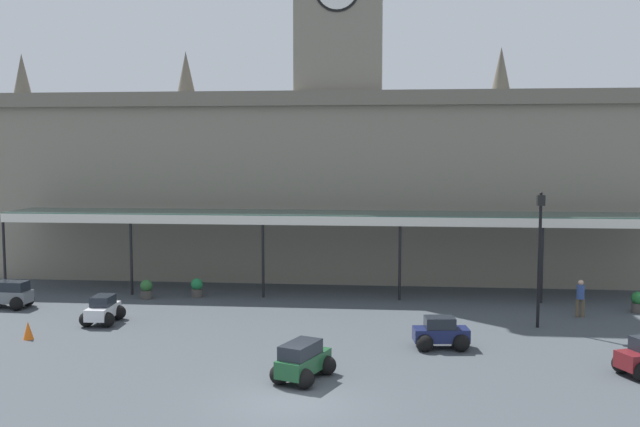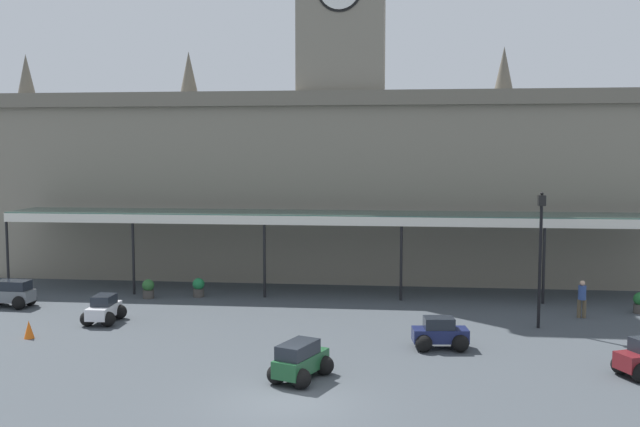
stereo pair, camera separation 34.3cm
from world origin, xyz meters
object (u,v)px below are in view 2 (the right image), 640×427
(victorian_lamppost, at_px, (540,245))
(car_green_estate, at_px, (300,363))
(car_grey_estate, at_px, (10,295))
(planter_by_canopy, at_px, (148,289))
(car_navy_sedan, at_px, (440,335))
(planter_forecourt_centre, at_px, (640,303))
(pedestrian_crossing_forecourt, at_px, (582,298))
(car_white_sedan, at_px, (104,311))
(traffic_cone, at_px, (29,329))
(planter_near_kerb, at_px, (199,287))

(victorian_lamppost, bearing_deg, car_green_estate, -139.43)
(car_grey_estate, height_order, planter_by_canopy, car_grey_estate)
(car_grey_estate, xyz_separation_m, victorian_lamppost, (24.11, -1.36, 2.92))
(car_navy_sedan, bearing_deg, victorian_lamppost, 39.66)
(planter_forecourt_centre, bearing_deg, pedestrian_crossing_forecourt, -157.38)
(pedestrian_crossing_forecourt, distance_m, victorian_lamppost, 4.00)
(car_grey_estate, relative_size, car_white_sedan, 1.11)
(car_navy_sedan, xyz_separation_m, pedestrian_crossing_forecourt, (6.55, 5.61, 0.41))
(traffic_cone, bearing_deg, planter_forecourt_centre, 15.62)
(car_white_sedan, xyz_separation_m, victorian_lamppost, (18.44, 1.06, 2.98))
(car_white_sedan, bearing_deg, planter_forecourt_centre, 10.38)
(pedestrian_crossing_forecourt, distance_m, planter_forecourt_centre, 3.14)
(car_green_estate, bearing_deg, pedestrian_crossing_forecourt, 40.93)
(car_green_estate, distance_m, pedestrian_crossing_forecourt, 14.89)
(car_grey_estate, relative_size, planter_forecourt_centre, 2.39)
(planter_by_canopy, bearing_deg, planter_near_kerb, 14.23)
(car_navy_sedan, distance_m, traffic_cone, 16.04)
(car_navy_sedan, relative_size, traffic_cone, 3.00)
(planter_near_kerb, bearing_deg, planter_by_canopy, -165.77)
(car_navy_sedan, xyz_separation_m, victorian_lamppost, (4.28, 3.55, 2.98))
(car_white_sedan, distance_m, planter_by_canopy, 5.05)
(planter_forecourt_centre, bearing_deg, car_white_sedan, -169.62)
(car_grey_estate, height_order, car_white_sedan, car_grey_estate)
(car_green_estate, bearing_deg, planter_forecourt_centre, 37.79)
(traffic_cone, xyz_separation_m, planter_forecourt_centre, (25.46, 7.12, 0.13))
(pedestrian_crossing_forecourt, xyz_separation_m, traffic_cone, (-22.59, -5.92, -0.55))
(car_navy_sedan, relative_size, car_grey_estate, 0.93)
(car_white_sedan, distance_m, planter_forecourt_centre, 23.97)
(car_white_sedan, bearing_deg, traffic_cone, -123.87)
(car_navy_sedan, height_order, victorian_lamppost, victorian_lamppost)
(victorian_lamppost, xyz_separation_m, planter_near_kerb, (-15.88, 4.60, -2.99))
(car_grey_estate, bearing_deg, car_white_sedan, -23.12)
(planter_by_canopy, relative_size, planter_near_kerb, 1.00)
(traffic_cone, relative_size, planter_forecourt_centre, 0.74)
(car_white_sedan, xyz_separation_m, traffic_cone, (-1.88, -2.80, -0.15))
(traffic_cone, relative_size, planter_near_kerb, 0.74)
(car_green_estate, height_order, victorian_lamppost, victorian_lamppost)
(car_white_sedan, bearing_deg, car_navy_sedan, -9.97)
(planter_near_kerb, xyz_separation_m, planter_forecourt_centre, (21.02, -1.34, 0.00))
(car_grey_estate, height_order, victorian_lamppost, victorian_lamppost)
(traffic_cone, bearing_deg, car_white_sedan, 56.13)
(car_grey_estate, xyz_separation_m, planter_by_canopy, (5.81, 2.63, -0.07))
(traffic_cone, height_order, planter_near_kerb, planter_near_kerb)
(car_green_estate, bearing_deg, victorian_lamppost, 40.57)
(car_white_sedan, height_order, planter_near_kerb, car_white_sedan)
(traffic_cone, bearing_deg, car_grey_estate, 125.96)
(car_grey_estate, distance_m, traffic_cone, 6.45)
(car_green_estate, height_order, planter_near_kerb, car_green_estate)
(car_grey_estate, xyz_separation_m, planter_forecourt_centre, (29.25, 1.90, -0.07))
(car_navy_sedan, xyz_separation_m, car_grey_estate, (-19.83, 4.91, 0.06))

